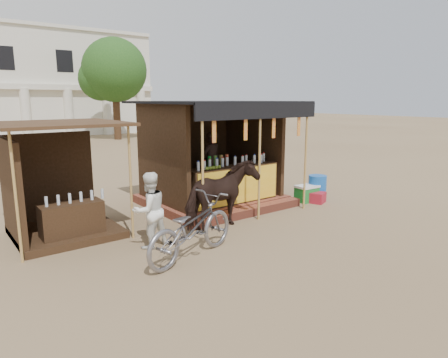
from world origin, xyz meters
name	(u,v)px	position (x,y,z in m)	size (l,w,h in m)	color
ground	(274,247)	(0.00, 0.00, 0.00)	(120.00, 120.00, 0.00)	#846B4C
main_stall	(214,167)	(1.00, 3.36, 1.03)	(3.60, 3.61, 2.78)	brown
secondary_stall	(54,197)	(-3.17, 3.24, 0.85)	(2.40, 2.40, 2.38)	#392214
cow	(222,196)	(-0.11, 1.55, 0.75)	(0.81, 1.77, 1.49)	black
motorbike	(191,228)	(-1.56, 0.51, 0.57)	(0.76, 2.17, 1.14)	gray
bystander	(150,210)	(-1.89, 1.48, 0.74)	(0.72, 0.56, 1.48)	white
blue_barrel	(317,187)	(3.67, 2.00, 0.35)	(0.51, 0.51, 0.69)	#1653AB
red_crate	(316,197)	(3.35, 1.76, 0.15)	(0.43, 0.45, 0.29)	maroon
cooler	(307,193)	(3.25, 2.01, 0.23)	(0.66, 0.46, 0.46)	#1B7B2D
tree	(111,72)	(5.81, 22.14, 4.63)	(4.50, 4.40, 7.00)	#382314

